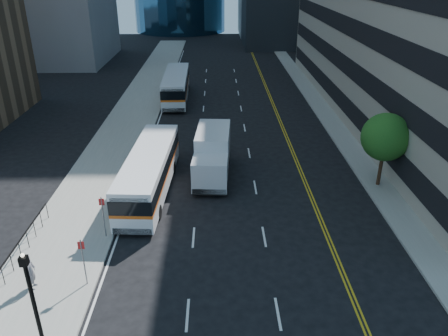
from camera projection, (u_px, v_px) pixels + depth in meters
name	position (u px, v px, depth m)	size (l,w,h in m)	color
ground	(258.00, 258.00, 22.89)	(160.00, 160.00, 0.00)	black
sidewalk_west	(136.00, 111.00, 45.29)	(5.00, 90.00, 0.15)	gray
sidewalk_east	(323.00, 110.00, 45.62)	(2.00, 90.00, 0.15)	gray
street_tree	(386.00, 137.00, 28.73)	(3.20, 3.20, 5.10)	#332114
lamp_post	(33.00, 301.00, 16.15)	(0.28, 0.28, 4.56)	black
bus_front	(149.00, 171.00, 28.80)	(3.00, 11.22, 2.87)	white
bus_rear	(176.00, 85.00, 48.83)	(2.71, 11.47, 2.95)	silver
box_truck	(212.00, 154.00, 31.02)	(2.73, 6.90, 3.24)	silver
pedestrian	(31.00, 272.00, 20.25)	(0.66, 0.43, 1.80)	#5C5C64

